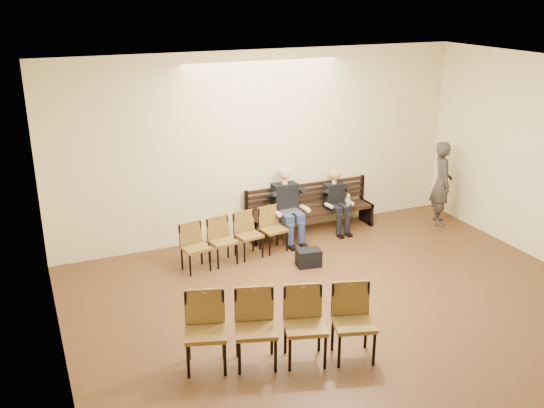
{
  "coord_description": "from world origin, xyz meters",
  "views": [
    {
      "loc": [
        -4.2,
        -5.17,
        4.53
      ],
      "look_at": [
        -0.22,
        4.05,
        0.93
      ],
      "focal_mm": 40.0,
      "sensor_mm": 36.0,
      "label": 1
    }
  ],
  "objects_px": {
    "laptop": "(290,212)",
    "bench": "(311,221)",
    "water_bottle": "(348,206)",
    "chair_row_front": "(236,239)",
    "seated_man": "(287,204)",
    "passerby": "(442,177)",
    "chair_row_back": "(281,329)",
    "bag": "(309,258)",
    "seated_woman": "(336,204)"
  },
  "relations": [
    {
      "from": "bench",
      "to": "chair_row_back",
      "type": "distance_m",
      "value": 4.46
    },
    {
      "from": "seated_woman",
      "to": "chair_row_front",
      "type": "distance_m",
      "value": 2.34
    },
    {
      "from": "water_bottle",
      "to": "chair_row_front",
      "type": "xyz_separation_m",
      "value": [
        -2.41,
        -0.3,
        -0.17
      ]
    },
    {
      "from": "bench",
      "to": "water_bottle",
      "type": "xyz_separation_m",
      "value": [
        0.61,
        -0.35,
        0.35
      ]
    },
    {
      "from": "chair_row_front",
      "to": "passerby",
      "type": "bearing_deg",
      "value": -8.05
    },
    {
      "from": "passerby",
      "to": "laptop",
      "type": "bearing_deg",
      "value": 108.32
    },
    {
      "from": "seated_man",
      "to": "laptop",
      "type": "distance_m",
      "value": 0.18
    },
    {
      "from": "bag",
      "to": "seated_man",
      "type": "bearing_deg",
      "value": 82.92
    },
    {
      "from": "bag",
      "to": "seated_woman",
      "type": "bearing_deg",
      "value": 45.84
    },
    {
      "from": "passerby",
      "to": "seated_woman",
      "type": "bearing_deg",
      "value": 101.81
    },
    {
      "from": "chair_row_front",
      "to": "chair_row_back",
      "type": "xyz_separation_m",
      "value": [
        -0.55,
        -3.14,
        0.09
      ]
    },
    {
      "from": "laptop",
      "to": "passerby",
      "type": "distance_m",
      "value": 3.22
    },
    {
      "from": "water_bottle",
      "to": "chair_row_back",
      "type": "distance_m",
      "value": 4.53
    },
    {
      "from": "bench",
      "to": "water_bottle",
      "type": "height_order",
      "value": "water_bottle"
    },
    {
      "from": "water_bottle",
      "to": "chair_row_front",
      "type": "bearing_deg",
      "value": -173.0
    },
    {
      "from": "seated_woman",
      "to": "bag",
      "type": "xyz_separation_m",
      "value": [
        -1.21,
        -1.25,
        -0.39
      ]
    },
    {
      "from": "passerby",
      "to": "chair_row_front",
      "type": "relative_size",
      "value": 0.99
    },
    {
      "from": "seated_man",
      "to": "chair_row_front",
      "type": "xyz_separation_m",
      "value": [
        -1.22,
        -0.53,
        -0.3
      ]
    },
    {
      "from": "seated_woman",
      "to": "passerby",
      "type": "bearing_deg",
      "value": -12.73
    },
    {
      "from": "seated_man",
      "to": "water_bottle",
      "type": "relative_size",
      "value": 5.69
    },
    {
      "from": "bag",
      "to": "laptop",
      "type": "bearing_deg",
      "value": 81.55
    },
    {
      "from": "bench",
      "to": "bag",
      "type": "bearing_deg",
      "value": -118.07
    },
    {
      "from": "bench",
      "to": "water_bottle",
      "type": "relative_size",
      "value": 10.51
    },
    {
      "from": "laptop",
      "to": "water_bottle",
      "type": "height_order",
      "value": "laptop"
    },
    {
      "from": "seated_woman",
      "to": "chair_row_front",
      "type": "relative_size",
      "value": 0.55
    },
    {
      "from": "seated_woman",
      "to": "water_bottle",
      "type": "xyz_separation_m",
      "value": [
        0.13,
        -0.23,
        0.04
      ]
    },
    {
      "from": "chair_row_front",
      "to": "laptop",
      "type": "bearing_deg",
      "value": 9.17
    },
    {
      "from": "bench",
      "to": "laptop",
      "type": "relative_size",
      "value": 7.43
    },
    {
      "from": "laptop",
      "to": "bench",
      "type": "bearing_deg",
      "value": 20.11
    },
    {
      "from": "seated_woman",
      "to": "chair_row_front",
      "type": "bearing_deg",
      "value": -166.88
    },
    {
      "from": "laptop",
      "to": "bag",
      "type": "bearing_deg",
      "value": -102.62
    },
    {
      "from": "water_bottle",
      "to": "chair_row_front",
      "type": "relative_size",
      "value": 0.13
    },
    {
      "from": "seated_man",
      "to": "chair_row_front",
      "type": "distance_m",
      "value": 1.36
    },
    {
      "from": "laptop",
      "to": "water_bottle",
      "type": "distance_m",
      "value": 1.18
    },
    {
      "from": "chair_row_front",
      "to": "seated_woman",
      "type": "bearing_deg",
      "value": 4.42
    },
    {
      "from": "seated_woman",
      "to": "chair_row_back",
      "type": "relative_size",
      "value": 0.45
    },
    {
      "from": "passerby",
      "to": "chair_row_back",
      "type": "relative_size",
      "value": 0.82
    },
    {
      "from": "bag",
      "to": "bench",
      "type": "bearing_deg",
      "value": 61.93
    },
    {
      "from": "water_bottle",
      "to": "bag",
      "type": "relative_size",
      "value": 0.61
    },
    {
      "from": "water_bottle",
      "to": "chair_row_back",
      "type": "bearing_deg",
      "value": -130.72
    },
    {
      "from": "bench",
      "to": "bag",
      "type": "height_order",
      "value": "bench"
    },
    {
      "from": "seated_man",
      "to": "laptop",
      "type": "bearing_deg",
      "value": -85.59
    },
    {
      "from": "chair_row_back",
      "to": "bag",
      "type": "bearing_deg",
      "value": 73.0
    },
    {
      "from": "water_bottle",
      "to": "chair_row_front",
      "type": "height_order",
      "value": "chair_row_front"
    },
    {
      "from": "seated_woman",
      "to": "laptop",
      "type": "relative_size",
      "value": 3.07
    },
    {
      "from": "laptop",
      "to": "chair_row_back",
      "type": "xyz_separation_m",
      "value": [
        -1.78,
        -3.53,
        -0.09
      ]
    },
    {
      "from": "passerby",
      "to": "chair_row_back",
      "type": "xyz_separation_m",
      "value": [
        -4.95,
        -3.19,
        -0.48
      ]
    },
    {
      "from": "bench",
      "to": "bag",
      "type": "distance_m",
      "value": 1.55
    },
    {
      "from": "laptop",
      "to": "seated_man",
      "type": "bearing_deg",
      "value": 90.24
    },
    {
      "from": "seated_woman",
      "to": "water_bottle",
      "type": "bearing_deg",
      "value": -60.66
    }
  ]
}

